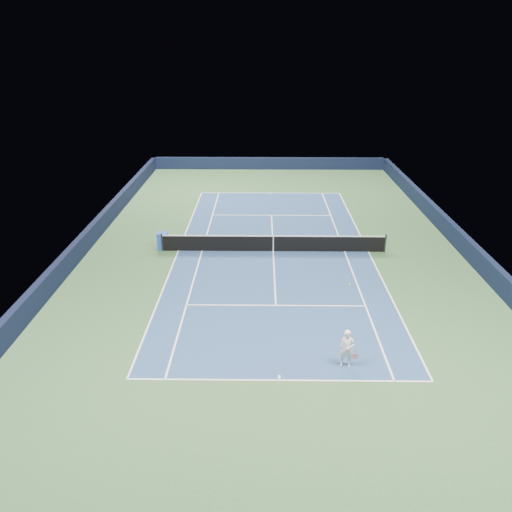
{
  "coord_description": "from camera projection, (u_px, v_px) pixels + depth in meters",
  "views": [
    {
      "loc": [
        -0.65,
        -26.5,
        11.23
      ],
      "look_at": [
        -0.96,
        -3.0,
        1.0
      ],
      "focal_mm": 35.0,
      "sensor_mm": 36.0,
      "label": 1
    }
  ],
  "objects": [
    {
      "name": "baseline_far",
      "position": [
        270.0,
        193.0,
        39.66
      ],
      "size": [
        10.97,
        0.08,
        0.0
      ],
      "primitive_type": "cube",
      "color": "white",
      "rests_on": "ground"
    },
    {
      "name": "wall_left",
      "position": [
        85.0,
        241.0,
        28.68
      ],
      "size": [
        0.35,
        40.0,
        1.1
      ],
      "primitive_type": "cube",
      "color": "black",
      "rests_on": "ground"
    },
    {
      "name": "sideline_doubles_right",
      "position": [
        368.0,
        252.0,
        28.7
      ],
      "size": [
        0.08,
        23.77,
        0.0
      ],
      "primitive_type": "cube",
      "color": "white",
      "rests_on": "ground"
    },
    {
      "name": "center_mark_far",
      "position": [
        270.0,
        193.0,
        39.52
      ],
      "size": [
        0.08,
        0.3,
        0.0
      ],
      "primitive_type": "cube",
      "color": "white",
      "rests_on": "ground"
    },
    {
      "name": "baseline_near",
      "position": [
        279.0,
        380.0,
        17.87
      ],
      "size": [
        10.97,
        0.08,
        0.0
      ],
      "primitive_type": "cube",
      "color": "white",
      "rests_on": "ground"
    },
    {
      "name": "court_surface",
      "position": [
        273.0,
        251.0,
        28.77
      ],
      "size": [
        10.97,
        23.77,
        0.01
      ],
      "primitive_type": "cube",
      "color": "navy",
      "rests_on": "ground"
    },
    {
      "name": "wall_right",
      "position": [
        463.0,
        243.0,
        28.42
      ],
      "size": [
        0.35,
        40.0,
        1.1
      ],
      "primitive_type": "cube",
      "color": "black",
      "rests_on": "ground"
    },
    {
      "name": "sideline_singles_left",
      "position": [
        202.0,
        251.0,
        28.81
      ],
      "size": [
        0.08,
        23.77,
        0.0
      ],
      "primitive_type": "cube",
      "color": "white",
      "rests_on": "ground"
    },
    {
      "name": "center_mark_near",
      "position": [
        279.0,
        378.0,
        18.0
      ],
      "size": [
        0.08,
        0.3,
        0.0
      ],
      "primitive_type": "cube",
      "color": "white",
      "rests_on": "ground"
    },
    {
      "name": "sideline_singles_right",
      "position": [
        345.0,
        251.0,
        28.71
      ],
      "size": [
        0.08,
        23.77,
        0.0
      ],
      "primitive_type": "cube",
      "color": "white",
      "rests_on": "ground"
    },
    {
      "name": "sponsor_cube",
      "position": [
        163.0,
        241.0,
        28.89
      ],
      "size": [
        0.66,
        0.59,
        1.0
      ],
      "color": "#1D42AF",
      "rests_on": "ground"
    },
    {
      "name": "sideline_doubles_left",
      "position": [
        178.0,
        251.0,
        28.83
      ],
      "size": [
        0.08,
        23.77,
        0.0
      ],
      "primitive_type": "cube",
      "color": "white",
      "rests_on": "ground"
    },
    {
      "name": "service_line_far",
      "position": [
        271.0,
        215.0,
        34.63
      ],
      "size": [
        8.23,
        0.08,
        0.0
      ],
      "primitive_type": "cube",
      "color": "white",
      "rests_on": "ground"
    },
    {
      "name": "ground",
      "position": [
        273.0,
        251.0,
        28.77
      ],
      "size": [
        40.0,
        40.0,
        0.0
      ],
      "primitive_type": "plane",
      "color": "#30512C",
      "rests_on": "ground"
    },
    {
      "name": "tennis_net",
      "position": [
        273.0,
        243.0,
        28.57
      ],
      "size": [
        12.9,
        0.1,
        1.07
      ],
      "color": "black",
      "rests_on": "ground"
    },
    {
      "name": "service_line_near",
      "position": [
        276.0,
        305.0,
        22.9
      ],
      "size": [
        8.23,
        0.08,
        0.0
      ],
      "primitive_type": "cube",
      "color": "white",
      "rests_on": "ground"
    },
    {
      "name": "wall_far",
      "position": [
        269.0,
        163.0,
        46.72
      ],
      "size": [
        22.0,
        0.35,
        1.1
      ],
      "primitive_type": "cube",
      "color": "black",
      "rests_on": "ground"
    },
    {
      "name": "tennis_player",
      "position": [
        347.0,
        349.0,
        18.38
      ],
      "size": [
        0.75,
        1.24,
        2.92
      ],
      "color": "white",
      "rests_on": "ground"
    },
    {
      "name": "center_service_line",
      "position": [
        273.0,
        251.0,
        28.76
      ],
      "size": [
        0.08,
        12.8,
        0.0
      ],
      "primitive_type": "cube",
      "color": "white",
      "rests_on": "ground"
    }
  ]
}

